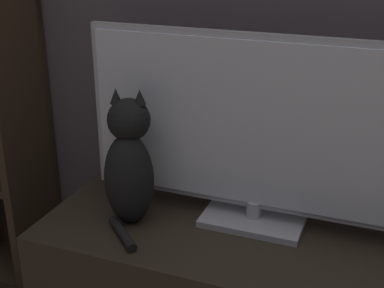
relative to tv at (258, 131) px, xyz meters
name	(u,v)px	position (x,y,z in m)	size (l,w,h in m)	color
tv	(258,131)	(0.00, 0.00, 0.00)	(1.05, 0.18, 0.58)	#B7B7BC
cat	(129,165)	(-0.35, -0.13, -0.11)	(0.18, 0.26, 0.41)	black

